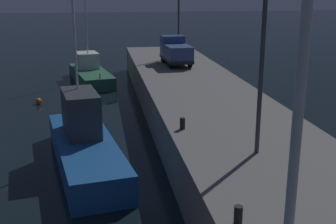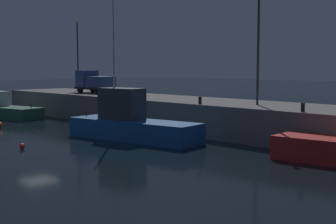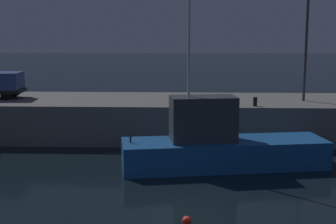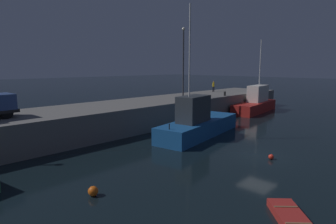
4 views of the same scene
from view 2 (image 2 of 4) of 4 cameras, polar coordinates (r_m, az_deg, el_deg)
name	(u,v)px [view 2 (image 2 of 4)]	position (r m, az deg, el deg)	size (l,w,h in m)	color
ground_plane	(38,147)	(37.38, -14.79, -3.99)	(320.00, 320.00, 0.00)	black
pier_quay	(189,114)	(46.85, 2.50, -0.23)	(57.50, 8.01, 2.78)	slate
fishing_trawler_red	(1,109)	(60.26, -18.72, 0.36)	(10.84, 5.17, 10.67)	#2D6647
fishing_boat_blue	(131,124)	(39.95, -4.32, -1.36)	(12.09, 5.10, 12.53)	#195193
mooring_buoy_near	(22,146)	(37.02, -16.54, -3.81)	(0.40, 0.40, 0.40)	red
mooring_buoy_mid	(0,125)	(50.13, -18.89, -1.43)	(0.55, 0.55, 0.55)	orange
lamp_post_west	(78,50)	(63.48, -10.43, 7.08)	(0.44, 0.44, 8.95)	#38383D
lamp_post_east	(258,39)	(40.92, 10.42, 8.27)	(0.44, 0.44, 9.24)	#38383D
utility_truck	(94,82)	(58.37, -8.53, 3.47)	(5.37, 2.50, 2.64)	black
bollard_west	(303,107)	(35.39, 15.35, 0.52)	(0.28, 0.28, 0.62)	black
bollard_central	(200,100)	(41.37, 3.73, 1.37)	(0.28, 0.28, 0.61)	black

